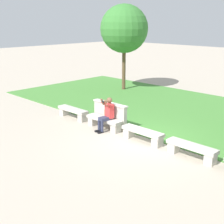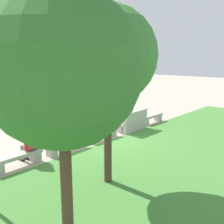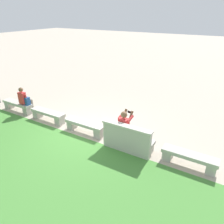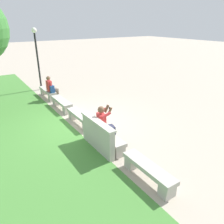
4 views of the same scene
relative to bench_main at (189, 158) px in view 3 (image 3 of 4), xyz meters
name	(u,v)px [view 3 (image 3 of 4)]	position (x,y,z in m)	size (l,w,h in m)	color
ground_plane	(85,132)	(3.94, 0.00, -0.29)	(80.00, 80.00, 0.00)	#B2A593
bench_main	(189,158)	(0.00, 0.00, 0.00)	(1.66, 0.40, 0.45)	#B7B2A8
bench_near	(131,140)	(1.97, 0.00, 0.00)	(1.66, 0.40, 0.45)	#B7B2A8
bench_mid	(85,126)	(3.94, 0.00, 0.00)	(1.66, 0.40, 0.45)	#B7B2A8
bench_far	(48,114)	(5.91, 0.00, 0.00)	(1.66, 0.40, 0.45)	#B7B2A8
bench_end	(18,105)	(7.88, 0.00, 0.00)	(1.66, 0.40, 0.45)	#B7B2A8
backrest_wall_with_plaque	(126,139)	(1.97, 0.34, 0.22)	(1.74, 0.24, 1.01)	#B7B2A8
person_photographer	(126,126)	(2.22, -0.08, 0.44)	(0.52, 0.76, 1.32)	black
person_distant	(25,99)	(7.40, -0.07, 0.38)	(0.48, 0.69, 1.26)	black
backpack	(27,101)	(7.22, -0.04, 0.33)	(0.28, 0.24, 0.43)	#234C8C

